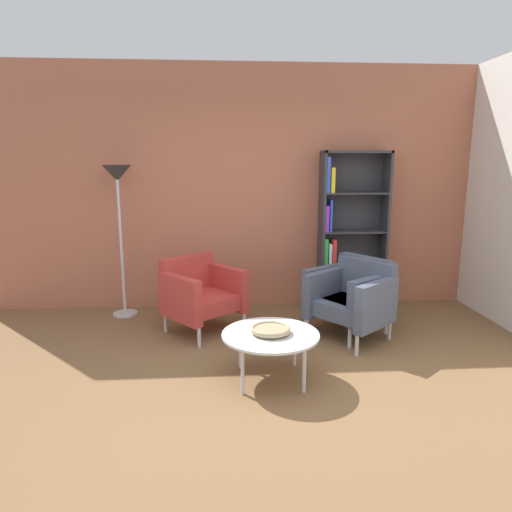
{
  "coord_description": "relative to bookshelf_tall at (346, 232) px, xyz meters",
  "views": [
    {
      "loc": [
        -0.21,
        -3.09,
        1.76
      ],
      "look_at": [
        0.06,
        0.84,
        0.95
      ],
      "focal_mm": 31.81,
      "sensor_mm": 36.0,
      "label": 1
    }
  ],
  "objects": [
    {
      "name": "bookshelf_tall",
      "position": [
        0.0,
        0.0,
        0.0
      ],
      "size": [
        0.8,
        0.3,
        1.9
      ],
      "color": "#333338",
      "rests_on": "ground_plane"
    },
    {
      "name": "armchair_near_window",
      "position": [
        -0.18,
        -1.01,
        -0.52
      ],
      "size": [
        0.94,
        0.95,
        0.78
      ],
      "rotation": [
        0.0,
        0.0,
        -0.88
      ],
      "color": "#4C566B",
      "rests_on": "ground_plane"
    },
    {
      "name": "ground_plane",
      "position": [
        -1.25,
        -2.25,
        -0.93
      ],
      "size": [
        8.32,
        8.32,
        0.0
      ],
      "primitive_type": "plane",
      "color": "brown"
    },
    {
      "name": "coffee_table_low",
      "position": [
        -1.11,
        -1.88,
        -0.56
      ],
      "size": [
        0.8,
        0.8,
        0.4
      ],
      "color": "silver",
      "rests_on": "ground_plane"
    },
    {
      "name": "floor_lamp_torchiere",
      "position": [
        -2.66,
        -0.14,
        0.51
      ],
      "size": [
        0.32,
        0.32,
        1.74
      ],
      "color": "silver",
      "rests_on": "ground_plane"
    },
    {
      "name": "brick_back_panel",
      "position": [
        -1.25,
        0.21,
        0.52
      ],
      "size": [
        6.4,
        0.12,
        2.9
      ],
      "primitive_type": "cube",
      "color": "#B2664C",
      "rests_on": "ground_plane"
    },
    {
      "name": "decorative_bowl",
      "position": [
        -1.11,
        -1.88,
        -0.5
      ],
      "size": [
        0.32,
        0.32,
        0.05
      ],
      "color": "tan",
      "rests_on": "coffee_table_low"
    },
    {
      "name": "armchair_by_bookshelf",
      "position": [
        -0.15,
        -0.84,
        -0.52
      ],
      "size": [
        0.93,
        0.94,
        0.78
      ],
      "rotation": [
        0.0,
        0.0,
        -0.97
      ],
      "color": "#4C566B",
      "rests_on": "ground_plane"
    },
    {
      "name": "armchair_spare_guest",
      "position": [
        -1.74,
        -0.7,
        -0.52
      ],
      "size": [
        0.95,
        0.94,
        0.78
      ],
      "rotation": [
        0.0,
        0.0,
        0.71
      ],
      "color": "#B73833",
      "rests_on": "ground_plane"
    }
  ]
}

